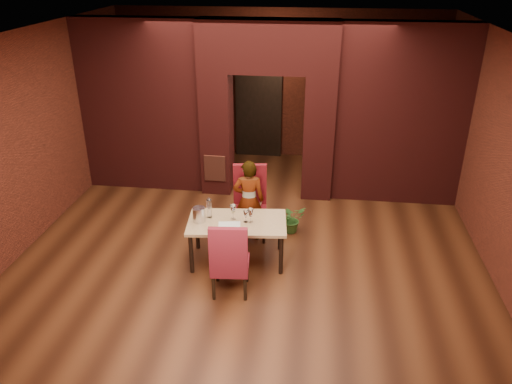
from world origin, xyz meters
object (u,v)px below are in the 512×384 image
Objects in this scene: person_seated at (249,201)px; water_bottle at (209,208)px; potted_plant at (291,219)px; wine_glass_a at (233,212)px; wine_bucket at (199,215)px; dining_table at (237,241)px; wine_glass_b at (246,216)px; chair_far at (250,204)px; chair_near at (230,256)px; wine_glass_c at (251,216)px.

person_seated is 0.80m from water_bottle.
person_seated reaches higher than water_bottle.
water_bottle is 0.65× the size of potted_plant.
wine_glass_a is 1.34m from potted_plant.
wine_glass_a is 1.04× the size of wine_bucket.
wine_glass_b is at bearing -8.66° from dining_table.
wine_glass_b is at bearing 5.43° from wine_bucket.
chair_far is 0.87× the size of person_seated.
potted_plant is (0.66, 0.24, -0.35)m from chair_far.
chair_near is 1.89m from potted_plant.
person_seated is (0.08, 0.68, 0.34)m from dining_table.
dining_table is 0.46m from wine_glass_a.
chair_far reaches higher than wine_glass_c.
water_bottle is (-0.51, -0.66, 0.24)m from chair_far.
wine_glass_b is 0.07m from wine_glass_c.
dining_table is 1.21× the size of chair_far.
chair_near is 0.78m from wine_glass_b.
chair_near is 4.97× the size of wine_bucket.
wine_glass_c is (0.17, 0.74, 0.23)m from chair_near.
dining_table is 0.44m from wine_glass_b.
wine_bucket is 0.19m from water_bottle.
dining_table is at bearing -127.31° from potted_plant.
wine_glass_a is 0.36m from water_bottle.
chair_far is 0.78m from potted_plant.
chair_near is at bearing -99.55° from chair_far.
water_bottle is at bearing 172.24° from wine_glass_b.
wine_glass_c reaches higher than dining_table.
potted_plant is at bearing -117.71° from chair_near.
wine_glass_b is at bearing -17.15° from wine_glass_a.
wine_glass_c is at bearing 92.68° from person_seated.
wine_bucket is (-0.54, -0.07, 0.44)m from dining_table.
wine_glass_c is (0.12, -0.74, 0.19)m from chair_far.
wine_bucket reaches higher than wine_glass_c.
person_seated is 2.86× the size of potted_plant.
wine_glass_a is at bearing 162.85° from wine_glass_b.
chair_far is 5.46× the size of wine_glass_c.
dining_table is 0.78m from chair_near.
dining_table is 0.48m from wine_glass_c.
person_seated reaches higher than dining_table.
chair_far reaches higher than wine_glass_a.
wine_glass_b is 0.85× the size of wine_glass_c.
person_seated is 7.41× the size of wine_glass_b.
chair_far is 5.32× the size of wine_bucket.
wine_glass_b is 0.68m from wine_bucket.
water_bottle reaches higher than potted_plant.
chair_near is (0.03, -0.75, 0.21)m from dining_table.
wine_glass_a is at bearing -88.50° from chair_near.
wine_bucket is 0.47× the size of potted_plant.
dining_table is 0.78m from chair_far.
dining_table is at bearing -39.52° from wine_glass_a.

